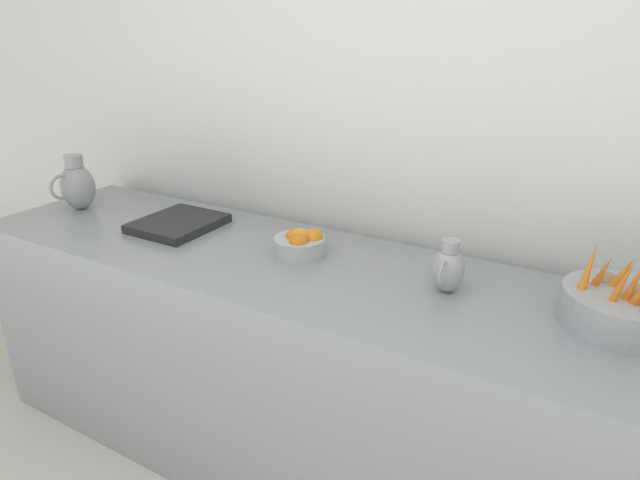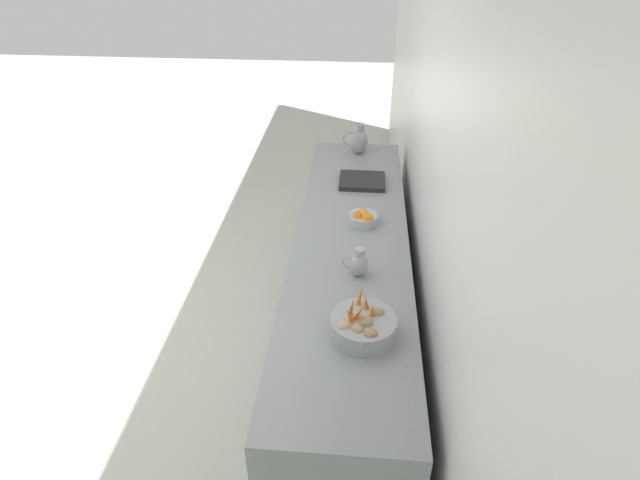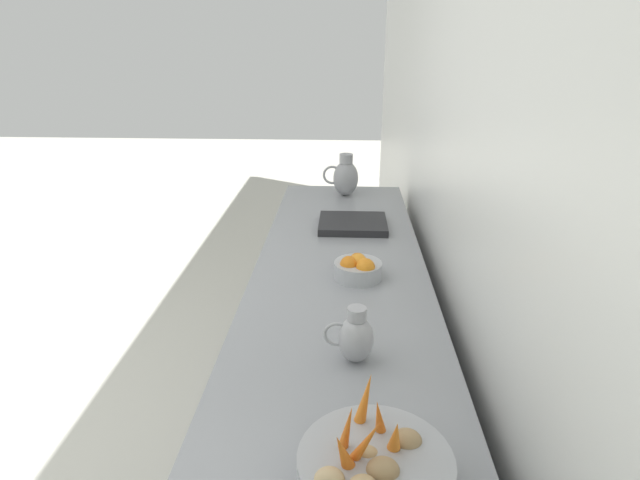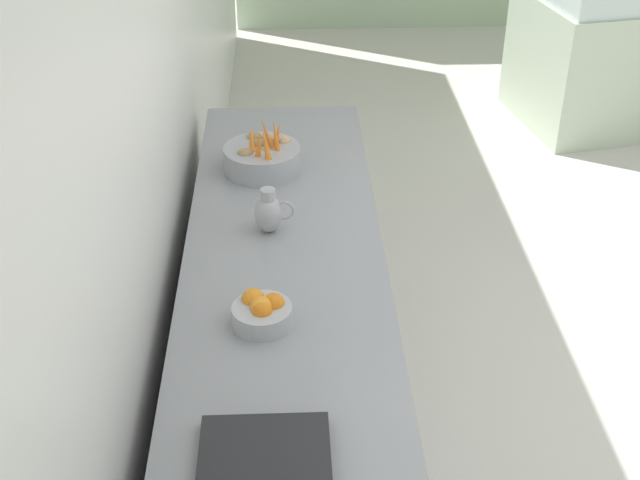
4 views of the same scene
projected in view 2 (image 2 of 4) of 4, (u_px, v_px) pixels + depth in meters
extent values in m
plane|color=beige|center=(140.00, 349.00, 3.70)|extent=(16.71, 16.71, 0.00)
cube|color=white|center=(449.00, 196.00, 2.47)|extent=(0.10, 9.64, 3.00)
cube|color=gray|center=(349.00, 295.00, 3.49)|extent=(0.72, 3.08, 0.92)
cylinder|color=#9EA0A5|center=(363.00, 327.00, 2.47)|extent=(0.32, 0.32, 0.11)
torus|color=#9EA0A5|center=(363.00, 334.00, 2.49)|extent=(0.19, 0.19, 0.01)
cone|color=orange|center=(359.00, 313.00, 2.40)|extent=(0.09, 0.08, 0.15)
cone|color=orange|center=(350.00, 317.00, 2.40)|extent=(0.07, 0.07, 0.12)
cone|color=orange|center=(352.00, 308.00, 2.43)|extent=(0.05, 0.07, 0.16)
cone|color=orange|center=(372.00, 311.00, 2.43)|extent=(0.04, 0.07, 0.12)
cone|color=orange|center=(366.00, 303.00, 2.47)|extent=(0.05, 0.07, 0.13)
cone|color=orange|center=(360.00, 296.00, 2.50)|extent=(0.07, 0.07, 0.17)
ellipsoid|color=#9E7F56|center=(366.00, 323.00, 2.41)|extent=(0.07, 0.06, 0.05)
ellipsoid|color=tan|center=(344.00, 326.00, 2.39)|extent=(0.06, 0.05, 0.05)
ellipsoid|color=#9E7F56|center=(378.00, 313.00, 2.48)|extent=(0.07, 0.06, 0.05)
ellipsoid|color=#9E7F56|center=(371.00, 334.00, 2.35)|extent=(0.07, 0.06, 0.05)
ellipsoid|color=tan|center=(357.00, 329.00, 2.38)|extent=(0.06, 0.05, 0.05)
ellipsoid|color=tan|center=(360.00, 318.00, 2.46)|extent=(0.05, 0.04, 0.04)
cylinder|color=#ADAFB5|center=(363.00, 219.00, 3.36)|extent=(0.19, 0.19, 0.07)
sphere|color=orange|center=(368.00, 219.00, 3.31)|extent=(0.08, 0.08, 0.08)
sphere|color=orange|center=(363.00, 214.00, 3.36)|extent=(0.07, 0.07, 0.07)
sphere|color=orange|center=(358.00, 216.00, 3.33)|extent=(0.07, 0.07, 0.07)
sphere|color=orange|center=(363.00, 215.00, 3.35)|extent=(0.08, 0.08, 0.08)
ellipsoid|color=#939399|center=(359.00, 141.00, 4.30)|extent=(0.15, 0.15, 0.21)
cylinder|color=#939399|center=(360.00, 127.00, 4.23)|extent=(0.08, 0.08, 0.06)
torus|color=#939399|center=(349.00, 139.00, 4.29)|extent=(0.11, 0.01, 0.11)
ellipsoid|color=#A3A3A8|center=(359.00, 264.00, 2.87)|extent=(0.10, 0.10, 0.15)
cylinder|color=#A3A3A8|center=(360.00, 252.00, 2.82)|extent=(0.06, 0.06, 0.04)
torus|color=#A3A3A8|center=(349.00, 262.00, 2.86)|extent=(0.08, 0.01, 0.08)
cube|color=#232326|center=(362.00, 181.00, 3.87)|extent=(0.34, 0.30, 0.04)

